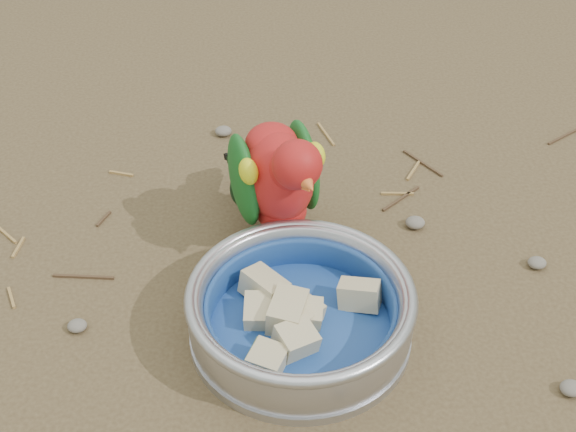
{
  "coord_description": "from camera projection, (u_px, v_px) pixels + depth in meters",
  "views": [
    {
      "loc": [
        -0.08,
        -0.57,
        0.59
      ],
      "look_at": [
        -0.05,
        0.07,
        0.08
      ],
      "focal_mm": 50.0,
      "sensor_mm": 36.0,
      "label": 1
    }
  ],
  "objects": [
    {
      "name": "fruit_wedges",
      "position": [
        301.0,
        314.0,
        0.78
      ],
      "size": [
        0.13,
        0.13,
        0.03
      ],
      "primitive_type": null,
      "color": "#CCB88A",
      "rests_on": "food_bowl"
    },
    {
      "name": "ground_debris",
      "position": [
        314.0,
        301.0,
        0.83
      ],
      "size": [
        0.9,
        0.8,
        0.01
      ],
      "primitive_type": null,
      "color": "#A07A42",
      "rests_on": "ground"
    },
    {
      "name": "bowl_wall",
      "position": [
        301.0,
        309.0,
        0.77
      ],
      "size": [
        0.22,
        0.22,
        0.04
      ],
      "primitive_type": null,
      "color": "#B2B2BA",
      "rests_on": "food_bowl"
    },
    {
      "name": "ground",
      "position": [
        336.0,
        316.0,
        0.82
      ],
      "size": [
        60.0,
        60.0,
        0.0
      ],
      "primitive_type": "plane",
      "color": "brown"
    },
    {
      "name": "food_bowl",
      "position": [
        300.0,
        330.0,
        0.79
      ],
      "size": [
        0.22,
        0.22,
        0.02
      ],
      "primitive_type": "cylinder",
      "color": "#B2B2BA",
      "rests_on": "ground"
    },
    {
      "name": "lory_parrot",
      "position": [
        279.0,
        187.0,
        0.86
      ],
      "size": [
        0.15,
        0.22,
        0.16
      ],
      "primitive_type": null,
      "rotation": [
        0.0,
        0.0,
        -2.79
      ],
      "color": "#B31918",
      "rests_on": "ground"
    }
  ]
}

